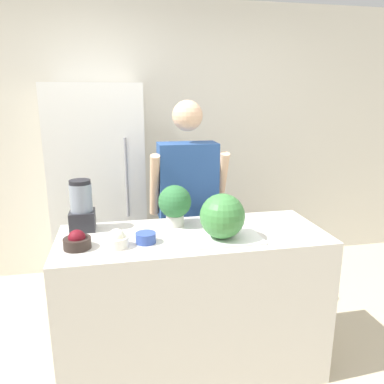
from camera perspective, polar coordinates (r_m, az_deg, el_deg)
name	(u,v)px	position (r m, az deg, el deg)	size (l,w,h in m)	color
wall_back	(159,140)	(3.76, -5.01, 7.85)	(8.00, 0.06, 2.60)	silver
counter_island	(193,303)	(2.46, 0.16, -16.57)	(1.59, 0.64, 0.93)	beige
refrigerator	(100,191)	(3.42, -13.86, 0.21)	(0.77, 0.72, 1.83)	white
person	(188,211)	(2.87, -0.65, -2.91)	(0.58, 0.27, 1.70)	#4C608C
cutting_board	(226,239)	(2.17, 5.17, -7.10)	(0.41, 0.25, 0.01)	white
watermelon	(222,216)	(2.12, 4.65, -3.68)	(0.26, 0.26, 0.26)	#3D7F3D
bowl_cherries	(77,241)	(2.13, -17.10, -7.18)	(0.15, 0.15, 0.10)	#2D231E
bowl_cream	(117,240)	(2.09, -11.40, -7.13)	(0.13, 0.13, 0.10)	white
bowl_small_blue	(146,238)	(2.13, -7.06, -6.94)	(0.11, 0.11, 0.06)	#334C9E
blender	(82,207)	(2.37, -16.48, -2.18)	(0.15, 0.15, 0.31)	#28282D
potted_plant	(175,203)	(2.35, -2.64, -1.72)	(0.21, 0.21, 0.26)	beige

